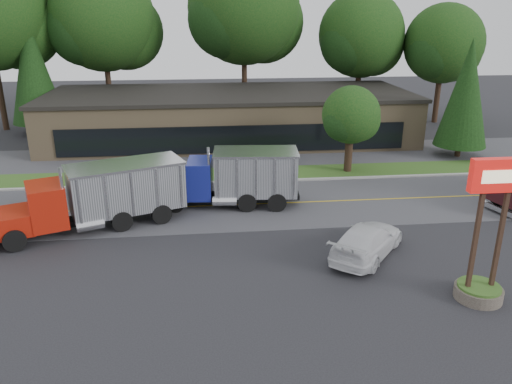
{
  "coord_description": "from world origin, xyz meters",
  "views": [
    {
      "loc": [
        -0.38,
        -19.17,
        11.04
      ],
      "look_at": [
        2.3,
        6.23,
        1.8
      ],
      "focal_mm": 35.0,
      "sensor_mm": 36.0,
      "label": 1
    }
  ],
  "objects_px": {
    "dump_truck_red": "(100,195)",
    "dump_truck_blue": "(236,176)",
    "bilo_sign": "(485,254)",
    "rally_car": "(367,240)"
  },
  "relations": [
    {
      "from": "dump_truck_red",
      "to": "dump_truck_blue",
      "type": "relative_size",
      "value": 1.23
    },
    {
      "from": "bilo_sign",
      "to": "dump_truck_red",
      "type": "distance_m",
      "value": 18.9
    },
    {
      "from": "bilo_sign",
      "to": "dump_truck_blue",
      "type": "relative_size",
      "value": 0.69
    },
    {
      "from": "bilo_sign",
      "to": "dump_truck_red",
      "type": "xyz_separation_m",
      "value": [
        -16.56,
        9.11,
        -0.21
      ]
    },
    {
      "from": "bilo_sign",
      "to": "rally_car",
      "type": "bearing_deg",
      "value": 128.39
    },
    {
      "from": "bilo_sign",
      "to": "dump_truck_blue",
      "type": "height_order",
      "value": "bilo_sign"
    },
    {
      "from": "dump_truck_red",
      "to": "dump_truck_blue",
      "type": "distance_m",
      "value": 7.87
    },
    {
      "from": "dump_truck_blue",
      "to": "rally_car",
      "type": "distance_m",
      "value": 9.37
    },
    {
      "from": "dump_truck_red",
      "to": "rally_car",
      "type": "xyz_separation_m",
      "value": [
        13.21,
        -4.88,
        -1.04
      ]
    },
    {
      "from": "dump_truck_blue",
      "to": "rally_car",
      "type": "xyz_separation_m",
      "value": [
        5.73,
        -7.34,
        -1.03
      ]
    }
  ]
}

